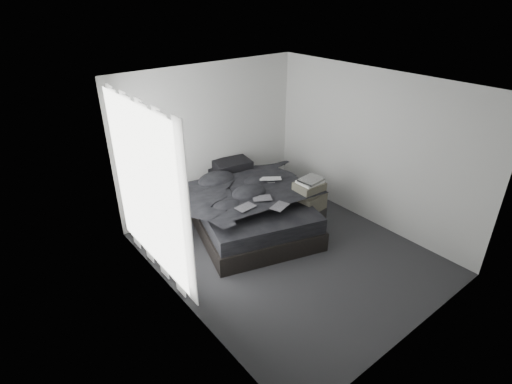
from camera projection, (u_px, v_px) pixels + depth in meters
floor at (288, 253)px, 6.22m from camera, size 3.60×4.20×0.01m
ceiling at (296, 85)px, 5.02m from camera, size 3.60×4.20×0.01m
wall_back at (210, 138)px, 7.08m from camera, size 3.60×0.01×2.60m
wall_front at (429, 245)px, 4.16m from camera, size 3.60×0.01×2.60m
wall_left at (178, 219)px, 4.62m from camera, size 0.01×4.20×2.60m
wall_right at (371, 149)px, 6.61m from camera, size 0.01×4.20×2.60m
window_left at (145, 188)px, 5.24m from camera, size 0.02×2.00×2.30m
curtain_left at (150, 191)px, 5.30m from camera, size 0.06×2.12×2.48m
bed at (249, 218)px, 6.86m from camera, size 2.35×2.73×0.32m
mattress at (248, 203)px, 6.73m from camera, size 2.26×2.64×0.25m
duvet at (250, 191)px, 6.56m from camera, size 2.21×2.39×0.27m
pillow_lower at (228, 172)px, 7.36m from camera, size 0.81×0.65×0.16m
pillow_upper at (232, 165)px, 7.30m from camera, size 0.73×0.56×0.15m
laptop at (271, 176)px, 6.73m from camera, size 0.44×0.41×0.03m
comic_a at (246, 202)px, 5.94m from camera, size 0.31×0.22×0.01m
comic_b at (262, 193)px, 6.19m from camera, size 0.35×0.31×0.01m
comic_c at (280, 201)px, 5.96m from camera, size 0.34×0.27×0.01m
side_stand at (169, 222)px, 6.47m from camera, size 0.33×0.33×0.60m
papers at (168, 206)px, 6.33m from camera, size 0.26×0.21×0.01m
floor_books at (177, 246)px, 6.26m from camera, size 0.17×0.21×0.13m
box_lower at (308, 218)px, 6.80m from camera, size 0.51×0.40×0.37m
box_mid at (310, 201)px, 6.65m from camera, size 0.50×0.41×0.28m
box_upper at (309, 188)px, 6.53m from camera, size 0.46×0.38×0.20m
art_book_white at (310, 182)px, 6.48m from camera, size 0.39×0.31×0.04m
art_book_snake at (311, 180)px, 6.46m from camera, size 0.40×0.34×0.04m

